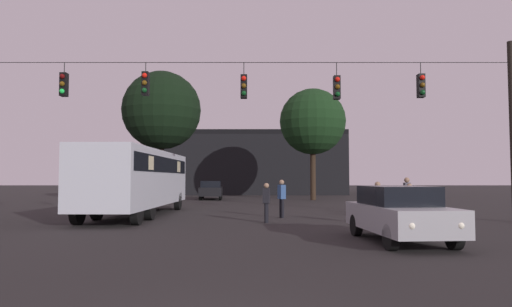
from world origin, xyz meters
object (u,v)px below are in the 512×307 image
at_px(pedestrian_near_bus, 284,196).
at_px(car_near_right, 401,213).
at_px(pedestrian_crossing_center, 412,199).
at_px(tree_behind_building, 164,111).
at_px(city_bus, 141,176).
at_px(car_far_left, 213,190).
at_px(tree_left_silhouette, 315,122).
at_px(pedestrian_crossing_right, 269,200).
at_px(pedestrian_crossing_left, 380,200).
at_px(pedestrian_trailing, 409,194).

bearing_deg(pedestrian_near_bus, car_near_right, -69.77).
distance_m(pedestrian_crossing_center, tree_behind_building, 18.48).
relative_size(car_near_right, tree_behind_building, 0.49).
xyz_separation_m(city_bus, pedestrian_near_bus, (6.62, -1.07, -0.92)).
height_order(car_far_left, pedestrian_crossing_center, pedestrian_crossing_center).
bearing_deg(city_bus, tree_left_silhouette, 56.65).
relative_size(pedestrian_crossing_center, pedestrian_crossing_right, 0.98).
xyz_separation_m(car_far_left, pedestrian_crossing_right, (4.12, -19.67, 0.07)).
relative_size(city_bus, car_near_right, 2.49).
bearing_deg(city_bus, pedestrian_crossing_left, -21.36).
xyz_separation_m(car_far_left, pedestrian_near_bus, (4.85, -17.44, 0.15)).
bearing_deg(pedestrian_crossing_center, pedestrian_near_bus, 169.41).
relative_size(pedestrian_crossing_center, tree_behind_building, 0.17).
distance_m(pedestrian_near_bus, tree_behind_building, 14.43).
bearing_deg(pedestrian_crossing_center, car_near_right, -111.03).
bearing_deg(pedestrian_crossing_right, car_near_right, -56.60).
xyz_separation_m(pedestrian_crossing_center, tree_left_silhouette, (-1.86, 17.38, 5.46)).
distance_m(car_far_left, pedestrian_near_bus, 18.10).
xyz_separation_m(car_far_left, pedestrian_trailing, (10.53, -17.02, 0.22)).
bearing_deg(pedestrian_crossing_right, pedestrian_crossing_left, -8.65).
height_order(pedestrian_crossing_right, pedestrian_near_bus, pedestrian_near_bus).
bearing_deg(tree_behind_building, pedestrian_near_bus, -55.07).
relative_size(car_near_right, pedestrian_crossing_left, 2.75).
relative_size(car_near_right, pedestrian_near_bus, 2.65).
bearing_deg(pedestrian_trailing, pedestrian_crossing_center, -104.55).
bearing_deg(pedestrian_trailing, car_near_right, -109.92).
bearing_deg(pedestrian_near_bus, pedestrian_trailing, 4.17).
distance_m(pedestrian_crossing_right, tree_left_silhouette, 19.85).
bearing_deg(car_far_left, pedestrian_trailing, -58.26).
bearing_deg(tree_behind_building, pedestrian_crossing_right, -62.31).
bearing_deg(city_bus, pedestrian_near_bus, -9.21).
xyz_separation_m(pedestrian_crossing_left, pedestrian_crossing_right, (-4.20, 0.64, -0.04)).
bearing_deg(pedestrian_crossing_center, city_bus, 170.17).
distance_m(city_bus, pedestrian_trailing, 12.35).
xyz_separation_m(pedestrian_crossing_left, tree_left_silhouette, (-0.02, 19.26, 5.40)).
xyz_separation_m(car_near_right, pedestrian_trailing, (2.89, 7.98, 0.22)).
distance_m(car_near_right, pedestrian_trailing, 8.49).
bearing_deg(car_far_left, car_near_right, -73.01).
xyz_separation_m(car_near_right, pedestrian_crossing_right, (-3.52, 5.33, 0.07)).
relative_size(city_bus, pedestrian_crossing_center, 7.23).
bearing_deg(pedestrian_crossing_center, tree_left_silhouette, 96.10).
distance_m(city_bus, pedestrian_crossing_center, 12.16).
xyz_separation_m(car_near_right, tree_behind_building, (-10.43, 18.51, 5.62)).
relative_size(pedestrian_crossing_right, tree_left_silhouette, 0.17).
bearing_deg(car_near_right, pedestrian_crossing_center, 68.97).
relative_size(pedestrian_trailing, tree_behind_building, 0.19).
height_order(car_near_right, car_far_left, same).
xyz_separation_m(pedestrian_crossing_left, tree_behind_building, (-11.12, 13.82, 5.51)).
distance_m(car_near_right, tree_left_silhouette, 24.59).
height_order(pedestrian_crossing_right, pedestrian_trailing, pedestrian_trailing).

